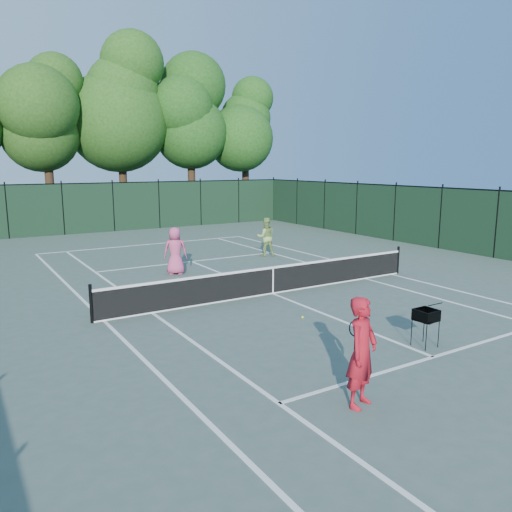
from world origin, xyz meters
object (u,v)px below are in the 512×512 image
coach (362,352)px  loose_ball_midcourt (303,317)px  player_green (266,237)px  player_pink (175,251)px  ball_hopper (426,315)px

coach → loose_ball_midcourt: bearing=42.9°
loose_ball_midcourt → player_green: bearing=63.4°
player_green → coach: bearing=84.5°
player_pink → player_green: (5.01, 1.39, -0.03)m
coach → player_pink: (1.38, 11.62, -0.07)m
player_green → ball_hopper: bearing=95.8°
player_pink → player_green: bearing=-141.1°
player_green → loose_ball_midcourt: (-4.24, -8.46, -0.85)m
coach → loose_ball_midcourt: coach is taller
player_pink → player_green: player_pink is taller
coach → ball_hopper: coach is taller
coach → ball_hopper: size_ratio=2.21×
player_green → ball_hopper: player_green is taller
coach → ball_hopper: bearing=0.7°
coach → player_pink: size_ratio=1.07×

